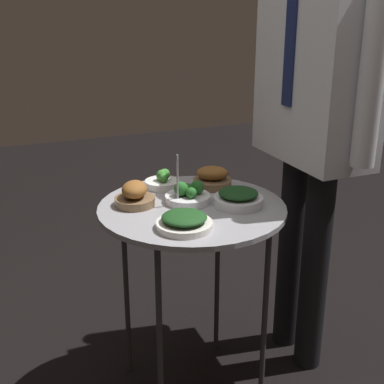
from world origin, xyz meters
The scene contains 8 objects.
serving_cart centered at (0.00, 0.00, 0.70)m, with size 0.65×0.65×0.76m.
bowl_broccoli_back_left centered at (-0.04, 0.00, 0.79)m, with size 0.16×0.16×0.18m.
bowl_broccoli_front_left centered at (-0.22, -0.03, 0.79)m, with size 0.13×0.13×0.07m.
bowl_roast_far_rim centered at (-0.15, 0.15, 0.80)m, with size 0.15×0.15×0.08m.
bowl_spinach_near_rim centered at (0.16, -0.09, 0.79)m, with size 0.18×0.18×0.05m.
bowl_spinach_front_right centered at (0.06, 0.15, 0.79)m, with size 0.17×0.17×0.06m.
bowl_roast_mid_left centered at (-0.08, -0.18, 0.80)m, with size 0.14×0.14×0.09m.
waiter_figure centered at (-0.04, 0.50, 1.11)m, with size 0.64×0.24×1.74m.
Camera 1 is at (1.57, -0.65, 1.44)m, focal length 50.00 mm.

